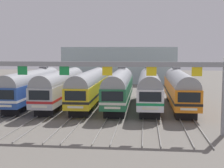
# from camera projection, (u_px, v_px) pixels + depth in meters

# --- Properties ---
(ground_plane) EXTENTS (160.00, 160.00, 0.00)m
(ground_plane) POSITION_uv_depth(u_px,v_px,m) (104.00, 107.00, 43.02)
(ground_plane) COLOR slate
(track_bed) EXTENTS (21.21, 70.00, 0.15)m
(track_bed) POSITION_uv_depth(u_px,v_px,m) (116.00, 90.00, 59.84)
(track_bed) COLOR gray
(track_bed) RESTS_ON ground
(commuter_train_blue) EXTENTS (2.88, 18.06, 5.05)m
(commuter_train_blue) POSITION_uv_depth(u_px,v_px,m) (32.00, 86.00, 43.74)
(commuter_train_blue) COLOR #284C9E
(commuter_train_blue) RESTS_ON ground
(commuter_train_stainless) EXTENTS (2.88, 18.06, 4.77)m
(commuter_train_stainless) POSITION_uv_depth(u_px,v_px,m) (61.00, 86.00, 43.33)
(commuter_train_stainless) COLOR #B2B5BA
(commuter_train_stainless) RESTS_ON ground
(commuter_train_yellow) EXTENTS (2.88, 18.06, 4.77)m
(commuter_train_yellow) POSITION_uv_depth(u_px,v_px,m) (90.00, 86.00, 42.94)
(commuter_train_yellow) COLOR gold
(commuter_train_yellow) RESTS_ON ground
(commuter_train_green) EXTENTS (2.88, 18.06, 5.05)m
(commuter_train_green) POSITION_uv_depth(u_px,v_px,m) (119.00, 87.00, 42.54)
(commuter_train_green) COLOR #236B42
(commuter_train_green) RESTS_ON ground
(commuter_train_white) EXTENTS (2.88, 18.06, 5.05)m
(commuter_train_white) POSITION_uv_depth(u_px,v_px,m) (149.00, 87.00, 42.15)
(commuter_train_white) COLOR white
(commuter_train_white) RESTS_ON ground
(commuter_train_orange) EXTENTS (2.88, 18.06, 5.05)m
(commuter_train_orange) POSITION_uv_depth(u_px,v_px,m) (180.00, 87.00, 41.75)
(commuter_train_orange) COLOR orange
(commuter_train_orange) RESTS_ON ground
(catenary_gantry) EXTENTS (24.94, 0.44, 6.97)m
(catenary_gantry) POSITION_uv_depth(u_px,v_px,m) (86.00, 74.00, 29.11)
(catenary_gantry) COLOR gray
(catenary_gantry) RESTS_ON ground
(maintenance_building) EXTENTS (25.67, 10.00, 8.20)m
(maintenance_building) POSITION_uv_depth(u_px,v_px,m) (120.00, 65.00, 75.69)
(maintenance_building) COLOR #9EB2B7
(maintenance_building) RESTS_ON ground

